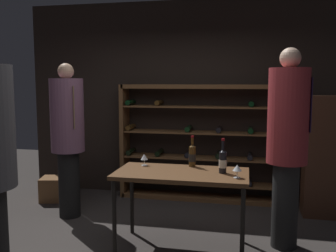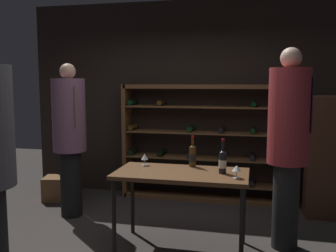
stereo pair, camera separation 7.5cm
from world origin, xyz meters
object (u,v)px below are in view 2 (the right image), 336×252
wine_glass_stemmed_center (237,169)px  display_cabinet (324,157)px  person_guest_khaki (70,132)px  wine_rack (205,144)px  tasting_table (181,179)px  wine_bottle_red_label (193,155)px  wine_glass_stemmed_right (145,157)px  wine_crate (61,188)px  person_bystander_red_print (288,139)px  wine_bottle_black_capsule (223,161)px

wine_glass_stemmed_center → display_cabinet: bearing=55.2°
person_guest_khaki → display_cabinet: (3.18, 0.70, -0.31)m
wine_rack → tasting_table: bearing=-90.7°
tasting_table → wine_bottle_red_label: 0.34m
wine_rack → wine_glass_stemmed_right: bearing=-107.5°
tasting_table → wine_bottle_red_label: bearing=75.1°
wine_crate → display_cabinet: (3.66, 0.12, 0.61)m
person_bystander_red_print → wine_bottle_black_capsule: person_bystander_red_print is taller
wine_glass_stemmed_center → wine_crate: bearing=152.5°
display_cabinet → wine_glass_stemmed_center: 1.82m
wine_bottle_black_capsule → wine_glass_stemmed_right: 0.88m
tasting_table → wine_bottle_black_capsule: bearing=4.8°
wine_crate → wine_bottle_red_label: wine_bottle_red_label is taller
tasting_table → wine_glass_stemmed_right: (-0.45, 0.20, 0.17)m
wine_rack → wine_glass_stemmed_right: (-0.47, -1.50, 0.08)m
wine_rack → wine_glass_stemmed_center: size_ratio=19.20×
wine_bottle_black_capsule → wine_glass_stemmed_right: bearing=168.9°
wine_crate → wine_bottle_black_capsule: wine_bottle_black_capsule is taller
wine_rack → wine_glass_stemmed_center: (0.54, -1.84, 0.08)m
wine_glass_stemmed_right → wine_rack: bearing=72.5°
wine_crate → wine_glass_stemmed_center: 3.05m
person_bystander_red_print → wine_bottle_red_label: bearing=-102.8°
wine_glass_stemmed_center → wine_glass_stemmed_right: same height
wine_bottle_black_capsule → wine_glass_stemmed_center: bearing=-48.9°
wine_bottle_red_label → wine_glass_stemmed_right: (-0.52, -0.06, -0.03)m
person_guest_khaki → wine_glass_stemmed_center: person_guest_khaki is taller
wine_glass_stemmed_right → wine_crate: bearing=147.4°
wine_crate → wine_bottle_black_capsule: 2.86m
wine_bottle_red_label → person_bystander_red_print: bearing=0.7°
wine_bottle_black_capsule → wine_crate: bearing=154.2°
wine_bottle_red_label → person_guest_khaki: bearing=166.9°
wine_bottle_black_capsule → wine_glass_stemmed_center: (0.15, -0.17, -0.03)m
wine_glass_stemmed_center → wine_glass_stemmed_right: size_ratio=1.00×
wine_glass_stemmed_center → wine_glass_stemmed_right: 1.07m
tasting_table → wine_glass_stemmed_center: size_ratio=10.47×
display_cabinet → wine_bottle_black_capsule: bearing=-131.8°
display_cabinet → wine_glass_stemmed_right: size_ratio=12.17×
wine_crate → wine_glass_stemmed_right: (1.61, -1.03, 0.74)m
wine_bottle_red_label → wine_bottle_black_capsule: wine_bottle_black_capsule is taller
wine_bottle_red_label → wine_glass_stemmed_center: bearing=-39.4°
wine_glass_stemmed_right → person_guest_khaki: bearing=158.4°
wine_rack → wine_glass_stemmed_center: bearing=-73.6°
wine_crate → wine_bottle_black_capsule: size_ratio=1.36×
wine_rack → display_cabinet: bearing=-12.6°
person_guest_khaki → wine_bottle_black_capsule: 2.10m
tasting_table → person_bystander_red_print: person_bystander_red_print is taller
wine_crate → wine_glass_stemmed_right: 2.05m
wine_rack → person_guest_khaki: 1.94m
person_guest_khaki → wine_bottle_red_label: bearing=35.4°
tasting_table → wine_glass_stemmed_right: wine_glass_stemmed_right is taller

